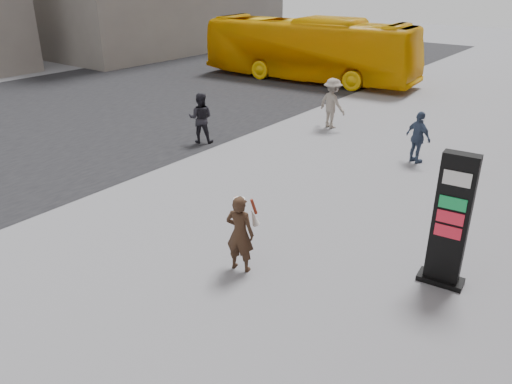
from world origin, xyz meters
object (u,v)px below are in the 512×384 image
Objects in this scene: info_pylon at (451,221)px; pedestrian_b at (332,103)px; pedestrian_a at (201,118)px; pedestrian_c at (418,137)px; bus at (308,49)px; woman at (240,233)px.

pedestrian_b is at bearing 125.93° from info_pylon.
pedestrian_b is (2.67, 4.27, 0.07)m from pedestrian_a.
pedestrian_c is at bearing 109.75° from info_pylon.
pedestrian_a is at bearing -171.12° from bus.
info_pylon is at bearing 139.50° from pedestrian_c.
woman is 0.86× the size of pedestrian_b.
info_pylon is 3.91m from woman.
bus is 6.78× the size of pedestrian_a.
pedestrian_c is (6.61, 2.62, -0.05)m from pedestrian_a.
pedestrian_c reaches higher than woman.
pedestrian_a is (-9.46, 3.38, -0.45)m from info_pylon.
woman is (-3.33, -1.99, -0.49)m from info_pylon.
woman is 1.00× the size of pedestrian_c.
pedestrian_a reaches higher than woman.
pedestrian_b is at bearing -154.43° from pedestrian_a.
pedestrian_c is (9.39, -8.60, -0.81)m from bus.
woman is at bearing -156.78° from bus.
bus reaches higher than woman.
woman is 10.24m from pedestrian_b.
pedestrian_a is at bearing 73.64° from pedestrian_b.
pedestrian_b reaches higher than pedestrian_c.
pedestrian_b reaches higher than pedestrian_a.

